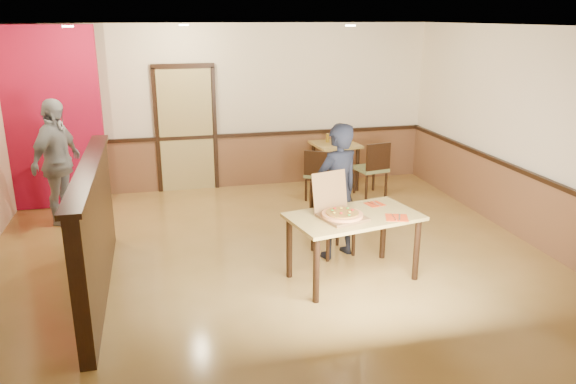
# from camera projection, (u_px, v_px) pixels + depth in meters

# --- Properties ---
(floor) EXTENTS (7.00, 7.00, 0.00)m
(floor) POSITION_uv_depth(u_px,v_px,m) (275.00, 266.00, 6.82)
(floor) COLOR tan
(floor) RESTS_ON ground
(ceiling) EXTENTS (7.00, 7.00, 0.00)m
(ceiling) POSITION_uv_depth(u_px,v_px,m) (273.00, 26.00, 5.98)
(ceiling) COLOR black
(ceiling) RESTS_ON wall_back
(wall_back) EXTENTS (7.00, 0.00, 7.00)m
(wall_back) POSITION_uv_depth(u_px,v_px,m) (232.00, 107.00, 9.65)
(wall_back) COLOR #FFECC7
(wall_back) RESTS_ON floor
(wall_right) EXTENTS (0.00, 7.00, 7.00)m
(wall_right) POSITION_uv_depth(u_px,v_px,m) (541.00, 139.00, 7.17)
(wall_right) COLOR #FFECC7
(wall_right) RESTS_ON floor
(wainscot_back) EXTENTS (7.00, 0.04, 0.90)m
(wainscot_back) POSITION_uv_depth(u_px,v_px,m) (234.00, 161.00, 9.91)
(wainscot_back) COLOR brown
(wainscot_back) RESTS_ON floor
(chair_rail_back) EXTENTS (7.00, 0.06, 0.06)m
(chair_rail_back) POSITION_uv_depth(u_px,v_px,m) (233.00, 135.00, 9.75)
(chair_rail_back) COLOR black
(chair_rail_back) RESTS_ON wall_back
(wainscot_right) EXTENTS (0.04, 7.00, 0.90)m
(wainscot_right) POSITION_uv_depth(u_px,v_px,m) (530.00, 209.00, 7.45)
(wainscot_right) COLOR brown
(wainscot_right) RESTS_ON floor
(chair_rail_right) EXTENTS (0.06, 7.00, 0.06)m
(chair_rail_right) POSITION_uv_depth(u_px,v_px,m) (533.00, 176.00, 7.31)
(chair_rail_right) COLOR black
(chair_rail_right) RESTS_ON wall_right
(back_door) EXTENTS (0.90, 0.06, 2.10)m
(back_door) POSITION_uv_depth(u_px,v_px,m) (186.00, 130.00, 9.54)
(back_door) COLOR tan
(back_door) RESTS_ON wall_back
(booth_partition) EXTENTS (0.20, 3.10, 1.44)m
(booth_partition) POSITION_uv_depth(u_px,v_px,m) (95.00, 229.00, 5.98)
(booth_partition) COLOR black
(booth_partition) RESTS_ON floor
(red_accent_panel) EXTENTS (1.60, 0.20, 2.78)m
(red_accent_panel) POSITION_uv_depth(u_px,v_px,m) (47.00, 119.00, 8.55)
(red_accent_panel) COLOR #A80C2C
(red_accent_panel) RESTS_ON floor
(spot_a) EXTENTS (0.14, 0.14, 0.02)m
(spot_a) POSITION_uv_depth(u_px,v_px,m) (68.00, 26.00, 7.15)
(spot_a) COLOR #FFDEB2
(spot_a) RESTS_ON ceiling
(spot_b) EXTENTS (0.14, 0.14, 0.02)m
(spot_b) POSITION_uv_depth(u_px,v_px,m) (184.00, 25.00, 8.13)
(spot_b) COLOR #FFDEB2
(spot_b) RESTS_ON ceiling
(spot_c) EXTENTS (0.14, 0.14, 0.02)m
(spot_c) POSITION_uv_depth(u_px,v_px,m) (350.00, 26.00, 7.69)
(spot_c) COLOR #FFDEB2
(spot_c) RESTS_ON ceiling
(main_table) EXTENTS (1.59, 1.10, 0.78)m
(main_table) POSITION_uv_depth(u_px,v_px,m) (354.00, 224.00, 6.32)
(main_table) COLOR tan
(main_table) RESTS_ON floor
(diner_chair) EXTENTS (0.56, 0.56, 0.93)m
(diner_chair) POSITION_uv_depth(u_px,v_px,m) (331.00, 214.00, 7.11)
(diner_chair) COLOR olive
(diner_chair) RESTS_ON floor
(side_chair_left) EXTENTS (0.58, 0.58, 0.85)m
(side_chair_left) POSITION_uv_depth(u_px,v_px,m) (318.00, 173.00, 9.14)
(side_chair_left) COLOR olive
(side_chair_left) RESTS_ON floor
(side_chair_right) EXTENTS (0.54, 0.54, 0.93)m
(side_chair_right) POSITION_uv_depth(u_px,v_px,m) (373.00, 167.00, 9.32)
(side_chair_right) COLOR olive
(side_chair_right) RESTS_ON floor
(side_table) EXTENTS (0.81, 0.81, 0.80)m
(side_table) POSITION_uv_depth(u_px,v_px,m) (335.00, 154.00, 9.76)
(side_table) COLOR tan
(side_table) RESTS_ON floor
(diner) EXTENTS (0.73, 0.61, 1.70)m
(diner) POSITION_uv_depth(u_px,v_px,m) (337.00, 191.00, 6.88)
(diner) COLOR black
(diner) RESTS_ON floor
(passerby) EXTENTS (0.85, 1.16, 1.82)m
(passerby) POSITION_uv_depth(u_px,v_px,m) (57.00, 163.00, 7.98)
(passerby) COLOR #95979D
(passerby) RESTS_ON floor
(pizza_box) EXTENTS (0.57, 0.63, 0.47)m
(pizza_box) POSITION_uv_depth(u_px,v_px,m) (340.00, 212.00, 6.19)
(pizza_box) COLOR brown
(pizza_box) RESTS_ON main_table
(pizza) EXTENTS (0.55, 0.55, 0.03)m
(pizza) POSITION_uv_depth(u_px,v_px,m) (342.00, 215.00, 6.16)
(pizza) COLOR #F8A05A
(pizza) RESTS_ON pizza_box
(napkin_near) EXTENTS (0.30, 0.30, 0.01)m
(napkin_near) POSITION_uv_depth(u_px,v_px,m) (397.00, 218.00, 6.20)
(napkin_near) COLOR red
(napkin_near) RESTS_ON main_table
(napkin_far) EXTENTS (0.24, 0.24, 0.01)m
(napkin_far) POSITION_uv_depth(u_px,v_px,m) (375.00, 204.00, 6.64)
(napkin_far) COLOR red
(napkin_far) RESTS_ON main_table
(condiment) EXTENTS (0.06, 0.06, 0.15)m
(condiment) POSITION_uv_depth(u_px,v_px,m) (328.00, 138.00, 9.78)
(condiment) COLOR brown
(condiment) RESTS_ON side_table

